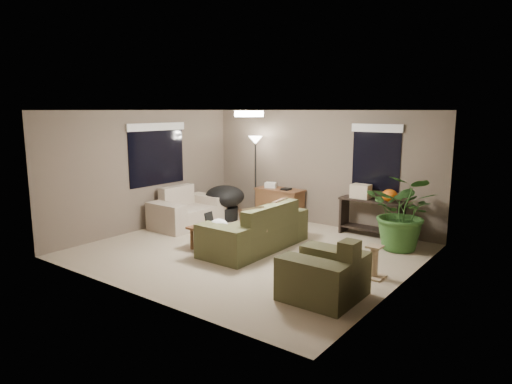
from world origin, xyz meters
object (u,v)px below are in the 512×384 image
Objects in this scene: loveseat at (187,212)px; coffee_table at (216,231)px; armchair at (325,276)px; desk at (280,205)px; main_sofa at (257,233)px; papasan_chair at (225,200)px; houseplant at (404,221)px; floor_lamp at (255,150)px; console_table at (372,215)px; cat_scratching_post at (374,264)px.

loveseat is 1.97m from coffee_table.
loveseat is at bearing 158.98° from armchair.
coffee_table is 0.91× the size of desk.
main_sofa is 2.35m from papasan_chair.
houseplant is (4.09, 0.17, 0.08)m from papasan_chair.
coffee_table is 0.88× the size of papasan_chair.
floor_lamp is at bearing 63.96° from loveseat.
loveseat is 1.41× the size of papasan_chair.
desk is 0.85× the size of console_table.
armchair is at bearing -30.72° from main_sofa.
main_sofa is 2.45m from console_table.
floor_lamp is (-0.65, -0.05, 1.22)m from desk.
cat_scratching_post is (2.80, 0.43, -0.14)m from coffee_table.
main_sofa is at bearing 177.24° from cat_scratching_post.
loveseat reaches higher than console_table.
desk is (1.39, 1.57, 0.08)m from loveseat.
desk is at bearing 131.93° from armchair.
console_table is at bearing 1.64° from desk.
main_sofa is 2.26m from loveseat.
cat_scratching_post is at bearing 8.73° from coffee_table.
main_sofa is at bearing -10.79° from loveseat.
floor_lamp is at bearing 111.52° from coffee_table.
loveseat is at bearing 169.21° from main_sofa.
main_sofa is at bearing -52.57° from floor_lamp.
floor_lamp is at bearing 53.12° from papasan_chair.
papasan_chair is 4.47m from cat_scratching_post.
main_sofa is 0.74m from coffee_table.
houseplant is at bearing 87.58° from armchair.
main_sofa and loveseat have the same top height.
floor_lamp is (0.44, 0.59, 1.13)m from papasan_chair.
armchair is 1.00× the size of coffee_table.
main_sofa is 1.15× the size of floor_lamp.
coffee_table is 2.94m from floor_lamp.
coffee_table is at bearing -125.42° from console_table.
console_table is at bearing 24.58° from loveseat.
houseplant is (2.67, 2.06, 0.19)m from coffee_table.
papasan_chair reaches higher than desk.
houseplant is (0.83, -0.53, 0.11)m from console_table.
floor_lamp is (-0.98, 2.48, 1.24)m from coffee_table.
houseplant reaches higher than papasan_chair.
cat_scratching_post is at bearing -6.75° from loveseat.
console_table is at bearing 54.58° from coffee_table.
console_table is (1.84, 2.59, 0.08)m from coffee_table.
armchair reaches higher than console_table.
papasan_chair is at bearing -149.56° from desk.
loveseat is at bearing -131.58° from desk.
armchair reaches higher than coffee_table.
main_sofa reaches higher than cat_scratching_post.
houseplant reaches higher than desk.
desk is at bearing 30.44° from papasan_chair.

